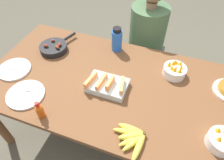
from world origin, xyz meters
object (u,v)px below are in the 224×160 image
skillet (54,47)px  hot_sauce_bottle (40,110)px  person_figure (145,49)px  fruit_bowl_mango (175,70)px  water_bottle (117,40)px  banana_bunch (133,137)px  empty_plate_far_left (26,95)px  melon_tray (107,85)px  empty_plate_near_front (14,69)px  fruit_bowl_citrus (222,141)px

skillet → hot_sauce_bottle: (0.27, -0.60, 0.03)m
hot_sauce_bottle → person_figure: (0.41, 1.15, -0.28)m
fruit_bowl_mango → person_figure: person_figure is taller
water_bottle → banana_bunch: bearing=-64.2°
empty_plate_far_left → melon_tray: bearing=26.8°
empty_plate_near_front → melon_tray: bearing=5.9°
hot_sauce_bottle → empty_plate_far_left: bearing=152.5°
empty_plate_far_left → water_bottle: water_bottle is taller
banana_bunch → empty_plate_far_left: bearing=176.0°
empty_plate_far_left → hot_sauce_bottle: size_ratio=1.87×
fruit_bowl_citrus → empty_plate_near_front: bearing=176.4°
empty_plate_near_front → water_bottle: water_bottle is taller
empty_plate_near_front → fruit_bowl_citrus: fruit_bowl_citrus is taller
empty_plate_far_left → water_bottle: (0.42, 0.68, 0.09)m
skillet → fruit_bowl_mango: bearing=-68.6°
empty_plate_near_front → hot_sauce_bottle: size_ratio=1.79×
empty_plate_near_front → person_figure: person_figure is taller
banana_bunch → hot_sauce_bottle: bearing=-175.3°
banana_bunch → empty_plate_far_left: 0.78m
banana_bunch → skillet: 1.01m
water_bottle → person_figure: person_figure is taller
melon_tray → fruit_bowl_mango: (0.42, 0.30, 0.01)m
water_bottle → person_figure: 0.52m
fruit_bowl_citrus → hot_sauce_bottle: (-1.05, -0.19, 0.02)m
skillet → person_figure: 0.91m
fruit_bowl_citrus → skillet: bearing=162.7°
empty_plate_near_front → empty_plate_far_left: 0.29m
fruit_bowl_mango → fruit_bowl_citrus: fruit_bowl_mango is taller
melon_tray → fruit_bowl_citrus: fruit_bowl_citrus is taller
water_bottle → hot_sauce_bottle: (-0.22, -0.79, -0.04)m
banana_bunch → skillet: size_ratio=0.59×
fruit_bowl_mango → person_figure: 0.64m
fruit_bowl_mango → empty_plate_far_left: bearing=-149.1°
person_figure → melon_tray: bearing=-97.7°
melon_tray → fruit_bowl_mango: bearing=35.3°
empty_plate_far_left → fruit_bowl_mango: (0.92, 0.55, 0.04)m
skillet → empty_plate_near_front: bearing=171.3°
melon_tray → fruit_bowl_citrus: size_ratio=1.68×
banana_bunch → skillet: skillet is taller
banana_bunch → fruit_bowl_mango: (0.14, 0.60, 0.03)m
empty_plate_far_left → person_figure: size_ratio=0.21×
empty_plate_near_front → fruit_bowl_mango: fruit_bowl_mango is taller
fruit_bowl_citrus → hot_sauce_bottle: bearing=-170.0°
empty_plate_near_front → fruit_bowl_citrus: (1.48, -0.09, 0.03)m
fruit_bowl_mango → fruit_bowl_citrus: bearing=-54.9°
fruit_bowl_citrus → hot_sauce_bottle: 1.07m
skillet → fruit_bowl_mango: fruit_bowl_mango is taller
banana_bunch → hot_sauce_bottle: (-0.58, -0.05, 0.04)m
banana_bunch → melon_tray: 0.41m
melon_tray → water_bottle: water_bottle is taller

